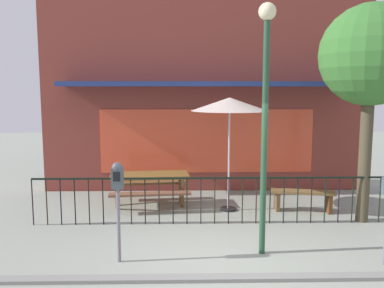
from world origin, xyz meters
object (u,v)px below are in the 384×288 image
(patio_umbrella, at_px, (230,105))
(street_tree, at_px, (371,57))
(picnic_table_left, at_px, (150,181))
(parking_meter_near, at_px, (118,186))
(patio_bench, at_px, (303,196))
(street_lamp, at_px, (265,95))

(patio_umbrella, relative_size, street_tree, 0.58)
(picnic_table_left, distance_m, parking_meter_near, 3.17)
(patio_bench, height_order, parking_meter_near, parking_meter_near)
(patio_bench, distance_m, parking_meter_near, 4.61)
(picnic_table_left, xyz_separation_m, patio_umbrella, (1.80, -0.34, 1.76))
(parking_meter_near, bearing_deg, patio_umbrella, 53.44)
(patio_bench, distance_m, street_lamp, 3.53)
(picnic_table_left, relative_size, street_tree, 0.44)
(picnic_table_left, bearing_deg, patio_umbrella, -10.79)
(street_tree, height_order, street_lamp, street_tree)
(patio_bench, xyz_separation_m, parking_meter_near, (-3.69, -2.61, 0.89))
(street_lamp, bearing_deg, picnic_table_left, 126.69)
(parking_meter_near, distance_m, street_lamp, 2.73)
(patio_bench, bearing_deg, street_lamp, -120.49)
(patio_bench, distance_m, street_tree, 3.25)
(street_tree, bearing_deg, patio_umbrella, 162.68)
(patio_umbrella, xyz_separation_m, street_lamp, (0.29, -2.46, 0.26))
(picnic_table_left, xyz_separation_m, street_lamp, (2.09, -2.81, 2.03))
(picnic_table_left, relative_size, patio_umbrella, 0.75)
(patio_bench, bearing_deg, street_tree, -33.75)
(street_tree, bearing_deg, picnic_table_left, 165.26)
(patio_bench, bearing_deg, parking_meter_near, -144.74)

